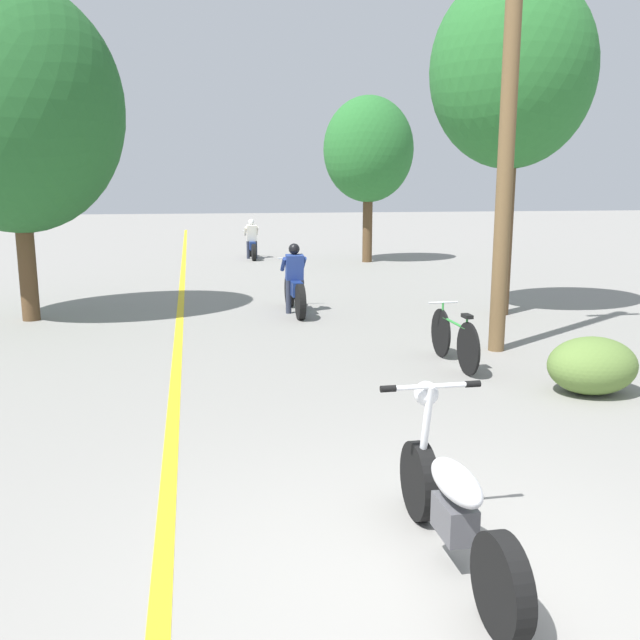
% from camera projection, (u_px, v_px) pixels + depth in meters
% --- Properties ---
extents(ground_plane, '(120.00, 120.00, 0.00)m').
position_uv_depth(ground_plane, '(436.00, 588.00, 4.26)').
color(ground_plane, gray).
extents(lane_stripe_center, '(0.14, 48.00, 0.01)m').
position_uv_depth(lane_stripe_center, '(181.00, 295.00, 15.72)').
color(lane_stripe_center, yellow).
rests_on(lane_stripe_center, ground).
extents(utility_pole, '(1.10, 0.24, 7.16)m').
position_uv_depth(utility_pole, '(509.00, 102.00, 9.71)').
color(utility_pole, brown).
rests_on(utility_pole, ground).
extents(roadside_tree_right_near, '(3.08, 2.78, 6.35)m').
position_uv_depth(roadside_tree_right_near, '(513.00, 73.00, 12.48)').
color(roadside_tree_right_near, '#513A23').
rests_on(roadside_tree_right_near, ground).
extents(roadside_tree_right_far, '(2.93, 2.64, 5.33)m').
position_uv_depth(roadside_tree_right_far, '(368.00, 150.00, 21.86)').
color(roadside_tree_right_far, '#513A23').
rests_on(roadside_tree_right_far, ground).
extents(roadside_tree_left, '(3.84, 3.46, 6.05)m').
position_uv_depth(roadside_tree_left, '(14.00, 109.00, 12.02)').
color(roadside_tree_left, '#513A23').
rests_on(roadside_tree_left, ground).
extents(roadside_bush, '(1.10, 0.88, 0.70)m').
position_uv_depth(roadside_bush, '(592.00, 366.00, 8.20)').
color(roadside_bush, '#5B7A38').
rests_on(roadside_bush, ground).
extents(motorcycle_foreground, '(0.74, 1.99, 1.12)m').
position_uv_depth(motorcycle_foreground, '(453.00, 506.00, 4.46)').
color(motorcycle_foreground, black).
rests_on(motorcycle_foreground, ground).
extents(motorcycle_rider_lead, '(0.50, 2.12, 1.38)m').
position_uv_depth(motorcycle_rider_lead, '(295.00, 287.00, 13.42)').
color(motorcycle_rider_lead, black).
rests_on(motorcycle_rider_lead, ground).
extents(motorcycle_rider_far, '(0.50, 2.04, 1.36)m').
position_uv_depth(motorcycle_rider_far, '(252.00, 244.00, 23.51)').
color(motorcycle_rider_far, black).
rests_on(motorcycle_rider_far, ground).
extents(bicycle_parked, '(0.44, 1.73, 0.84)m').
position_uv_depth(bicycle_parked, '(454.00, 339.00, 9.48)').
color(bicycle_parked, black).
rests_on(bicycle_parked, ground).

